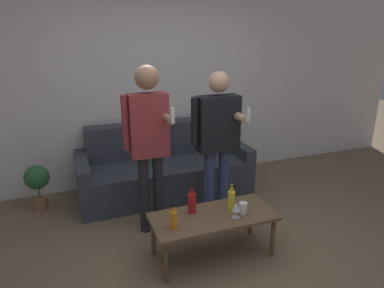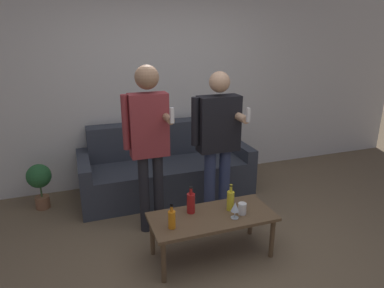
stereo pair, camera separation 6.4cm
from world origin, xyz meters
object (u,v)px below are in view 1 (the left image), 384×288
coffee_table (213,220)px  person_standing_left (149,136)px  person_standing_right (217,136)px  couch (164,169)px  bottle_orange (192,202)px

coffee_table → person_standing_left: bearing=123.7°
person_standing_left → person_standing_right: (0.75, 0.04, -0.09)m
coffee_table → person_standing_left: person_standing_left is taller
couch → coffee_table: size_ratio=1.90×
person_standing_left → person_standing_right: size_ratio=1.05×
couch → bottle_orange: couch is taller
couch → person_standing_left: 1.19m
bottle_orange → person_standing_right: size_ratio=0.16×
couch → person_standing_left: size_ratio=1.25×
couch → coffee_table: bearing=-88.5°
couch → person_standing_right: size_ratio=1.32×
coffee_table → person_standing_left: size_ratio=0.66×
coffee_table → bottle_orange: (-0.16, 0.11, 0.15)m
coffee_table → person_standing_right: size_ratio=0.70×
couch → coffee_table: (0.04, -1.49, 0.07)m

